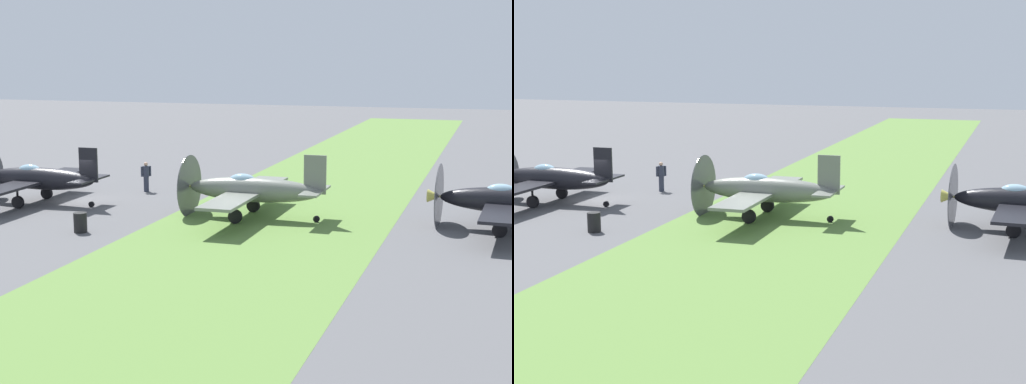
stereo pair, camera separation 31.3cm
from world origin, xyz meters
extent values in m
plane|color=#515154|center=(0.00, 0.00, 0.00)|extent=(160.00, 160.00, 0.00)
cube|color=#567A38|center=(0.00, -11.31, 0.00)|extent=(120.00, 11.00, 0.01)
ellipsoid|color=black|center=(-0.69, 1.95, 1.38)|extent=(1.25, 6.47, 1.18)
cube|color=black|center=(-0.70, 2.33, 1.23)|extent=(9.13, 1.71, 0.13)
cube|color=black|center=(-0.66, -0.99, 2.23)|extent=(0.11, 1.05, 1.80)
cube|color=black|center=(-0.66, -0.99, 1.47)|extent=(3.05, 0.89, 0.09)
ellipsoid|color=#8CB2C6|center=(-0.70, 2.52, 1.79)|extent=(0.68, 1.34, 0.66)
cylinder|color=black|center=(-2.07, 2.41, 0.32)|extent=(0.22, 0.65, 0.65)
cylinder|color=black|center=(-2.07, 2.41, 0.78)|extent=(0.11, 0.11, 0.91)
cylinder|color=black|center=(0.68, 2.44, 0.32)|extent=(0.22, 0.65, 0.65)
cylinder|color=black|center=(0.68, 2.44, 0.78)|extent=(0.11, 0.11, 0.91)
cylinder|color=black|center=(-0.66, -1.08, 0.15)|extent=(0.12, 0.30, 0.30)
ellipsoid|color=slate|center=(-0.71, -10.04, 1.42)|extent=(1.23, 6.65, 1.21)
cube|color=slate|center=(-0.71, -9.65, 1.27)|extent=(9.38, 1.69, 0.14)
cube|color=slate|center=(-0.70, -13.07, 2.30)|extent=(0.10, 1.08, 1.86)
cube|color=slate|center=(-0.70, -13.07, 1.51)|extent=(3.13, 0.89, 0.10)
cone|color=#B7B24C|center=(-0.72, -6.48, 1.42)|extent=(0.63, 0.69, 0.63)
cylinder|color=#4C4C51|center=(-0.72, -6.67, 1.42)|extent=(3.13, 0.05, 3.13)
ellipsoid|color=#8CB2C6|center=(-0.71, -9.46, 1.84)|extent=(0.69, 1.37, 0.68)
cylinder|color=black|center=(-2.13, -9.56, 0.33)|extent=(0.22, 0.67, 0.66)
cylinder|color=black|center=(-2.13, -9.56, 0.80)|extent=(0.12, 0.12, 0.94)
cylinder|color=black|center=(0.71, -9.55, 0.33)|extent=(0.22, 0.67, 0.66)
cylinder|color=black|center=(0.71, -9.55, 0.80)|extent=(0.12, 0.12, 0.94)
cylinder|color=black|center=(-0.70, -13.17, 0.16)|extent=(0.12, 0.31, 0.31)
cube|color=black|center=(0.12, -21.70, 1.25)|extent=(9.33, 2.11, 0.13)
cone|color=#B7B24C|center=(0.28, -18.57, 1.40)|extent=(0.65, 0.71, 0.62)
cylinder|color=#4C4C51|center=(0.27, -18.76, 1.40)|extent=(3.08, 0.20, 3.08)
ellipsoid|color=#8CB2C6|center=(0.13, -21.51, 1.82)|extent=(0.74, 1.38, 0.67)
cylinder|color=black|center=(-1.28, -21.53, 0.33)|extent=(0.25, 0.67, 0.66)
cylinder|color=black|center=(-1.28, -21.53, 0.79)|extent=(0.12, 0.12, 0.93)
cylinder|color=black|center=(1.52, -21.67, 0.33)|extent=(0.25, 0.67, 0.66)
cylinder|color=black|center=(1.52, -21.67, 0.79)|extent=(0.12, 0.12, 0.93)
cylinder|color=#2D3342|center=(4.50, -1.79, 0.44)|extent=(0.30, 0.30, 0.88)
cylinder|color=#2D3342|center=(4.50, -1.79, 1.19)|extent=(0.38, 0.38, 0.62)
sphere|color=tan|center=(4.50, -1.79, 1.61)|extent=(0.23, 0.23, 0.23)
cylinder|color=#2D3342|center=(4.68, -1.97, 1.19)|extent=(0.11, 0.11, 0.59)
cylinder|color=#2D3342|center=(4.31, -1.60, 1.19)|extent=(0.11, 0.11, 0.59)
cylinder|color=black|center=(-5.97, -3.51, 0.45)|extent=(0.60, 0.60, 0.90)
camera|label=1|loc=(-36.29, -21.43, 7.98)|focal=54.84mm
camera|label=2|loc=(-36.20, -21.72, 7.98)|focal=54.84mm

